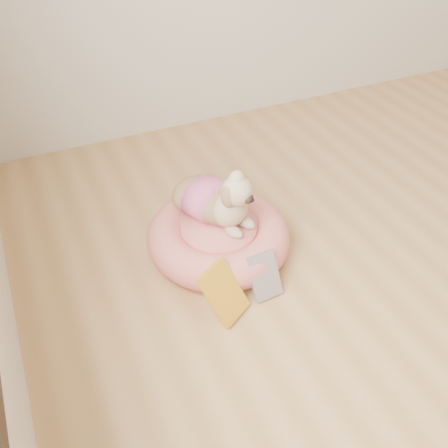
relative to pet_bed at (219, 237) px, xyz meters
name	(u,v)px	position (x,y,z in m)	size (l,w,h in m)	color
pet_bed	(219,237)	(0.00, 0.00, 0.00)	(0.59, 0.59, 0.15)	#EE5D6F
dog	(216,190)	(0.00, 0.03, 0.22)	(0.26, 0.38, 0.28)	brown
book_yellow	(224,292)	(-0.12, -0.31, 0.02)	(0.14, 0.03, 0.21)	yellow
book_white	(264,276)	(0.06, -0.28, 0.01)	(0.11, 0.02, 0.18)	white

